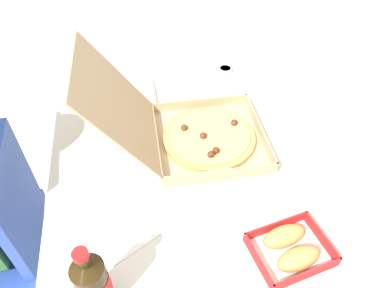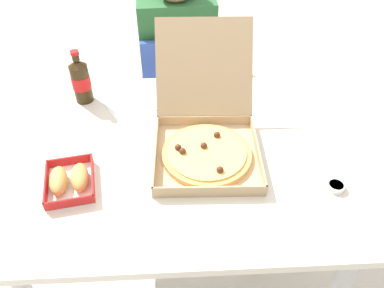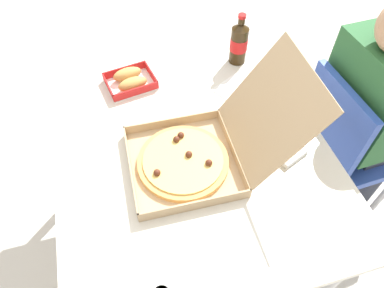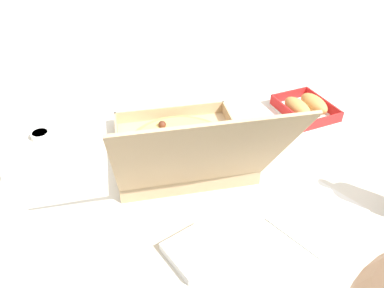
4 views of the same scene
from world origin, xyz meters
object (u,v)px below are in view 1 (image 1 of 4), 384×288
(pizza_box_open, at_px, (194,132))
(bread_side_box, at_px, (291,248))
(dipping_sauce_cup, at_px, (225,70))
(cola_bottle, at_px, (93,283))
(paper_menu, at_px, (118,222))
(napkin_pile, at_px, (101,144))

(pizza_box_open, relative_size, bread_side_box, 2.67)
(pizza_box_open, relative_size, dipping_sauce_cup, 10.18)
(cola_bottle, height_order, paper_menu, cola_bottle)
(dipping_sauce_cup, bearing_deg, paper_menu, 144.14)
(bread_side_box, distance_m, cola_bottle, 0.48)
(cola_bottle, bearing_deg, bread_side_box, -86.43)
(pizza_box_open, xyz_separation_m, dipping_sauce_cup, (0.40, -0.22, -0.04))
(bread_side_box, height_order, napkin_pile, bread_side_box)
(bread_side_box, height_order, cola_bottle, cola_bottle)
(paper_menu, distance_m, napkin_pile, 0.31)
(paper_menu, xyz_separation_m, napkin_pile, (0.31, 0.04, 0.01))
(pizza_box_open, bearing_deg, paper_menu, 135.25)
(pizza_box_open, height_order, dipping_sauce_cup, pizza_box_open)
(cola_bottle, bearing_deg, dipping_sauce_cup, -31.32)
(pizza_box_open, xyz_separation_m, paper_menu, (-0.27, 0.27, -0.05))
(paper_menu, xyz_separation_m, dipping_sauce_cup, (0.67, -0.48, 0.01))
(napkin_pile, bearing_deg, pizza_box_open, -97.70)
(cola_bottle, relative_size, paper_menu, 1.07)
(pizza_box_open, height_order, napkin_pile, pizza_box_open)
(bread_side_box, distance_m, dipping_sauce_cup, 0.85)
(napkin_pile, distance_m, dipping_sauce_cup, 0.63)
(bread_side_box, relative_size, cola_bottle, 0.95)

